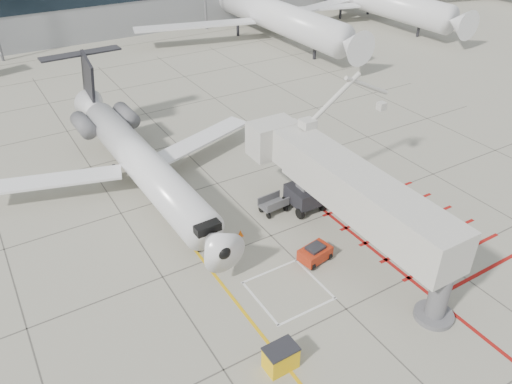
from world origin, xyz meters
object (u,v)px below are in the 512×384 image
jet_bridge (364,205)px  spill_bin (281,357)px  regional_jet (151,157)px  pushback_tug (315,253)px

jet_bridge → spill_bin: (-9.31, -4.86, -3.12)m
regional_jet → spill_bin: bearing=-92.4°
jet_bridge → spill_bin: jet_bridge is taller
regional_jet → jet_bridge: 15.44m
regional_jet → pushback_tug: (6.18, -11.66, -3.27)m
regional_jet → pushback_tug: 13.60m
jet_bridge → spill_bin: bearing=-151.9°
regional_jet → pushback_tug: regional_jet is taller
spill_bin → jet_bridge: bearing=26.9°
regional_jet → spill_bin: regional_jet is taller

